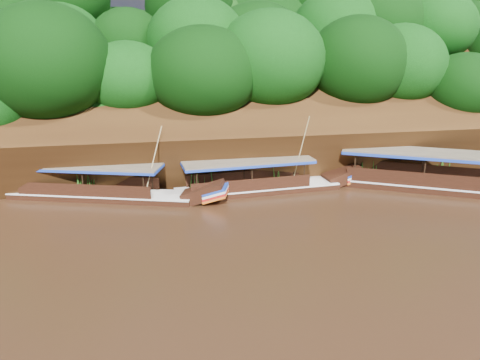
% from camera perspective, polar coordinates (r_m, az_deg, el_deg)
% --- Properties ---
extents(ground, '(160.00, 160.00, 0.00)m').
position_cam_1_polar(ground, '(24.01, 10.53, -7.49)').
color(ground, black).
rests_on(ground, ground).
extents(riverbank, '(120.00, 30.06, 19.40)m').
position_cam_1_polar(riverbank, '(44.49, 0.18, 6.84)').
color(riverbank, black).
rests_on(riverbank, ground).
extents(boat_0, '(15.07, 9.38, 6.20)m').
position_cam_1_polar(boat_0, '(33.86, 24.08, -0.31)').
color(boat_0, black).
rests_on(boat_0, ground).
extents(boat_1, '(12.98, 2.99, 5.51)m').
position_cam_1_polar(boat_1, '(31.01, 3.36, -0.47)').
color(boat_1, black).
rests_on(boat_1, ground).
extents(boat_2, '(13.83, 5.88, 5.13)m').
position_cam_1_polar(boat_2, '(30.58, -15.33, -1.35)').
color(boat_2, black).
rests_on(boat_2, ground).
extents(reeds, '(49.64, 2.57, 2.24)m').
position_cam_1_polar(reeds, '(31.53, -0.13, 0.69)').
color(reeds, '#2D6E1B').
rests_on(reeds, ground).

